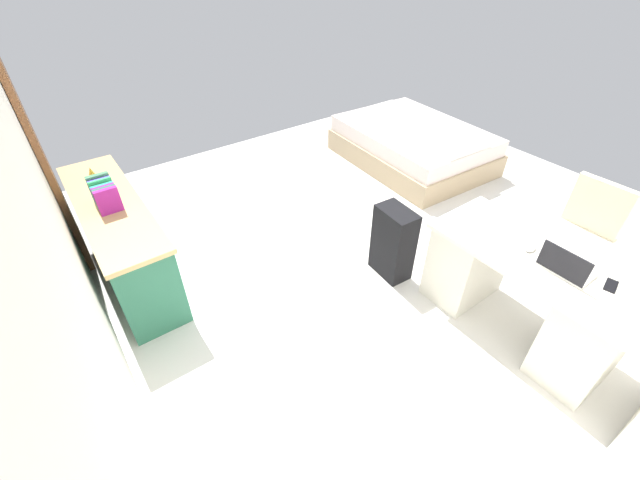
% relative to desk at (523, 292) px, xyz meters
% --- Properties ---
extents(ground_plane, '(6.06, 6.06, 0.00)m').
position_rel_desk_xyz_m(ground_plane, '(1.34, 0.09, -0.38)').
color(ground_plane, silver).
extents(wall_back, '(4.64, 0.10, 2.86)m').
position_rel_desk_xyz_m(wall_back, '(1.34, 2.62, 1.05)').
color(wall_back, white).
rests_on(wall_back, ground_plane).
extents(door_wooden, '(0.88, 0.05, 2.04)m').
position_rel_desk_xyz_m(door_wooden, '(3.11, 2.54, 0.64)').
color(door_wooden, brown).
rests_on(door_wooden, ground_plane).
extents(desk, '(1.44, 0.66, 0.73)m').
position_rel_desk_xyz_m(desk, '(0.00, 0.00, 0.00)').
color(desk, silver).
rests_on(desk, ground_plane).
extents(office_chair, '(0.52, 0.52, 0.94)m').
position_rel_desk_xyz_m(office_chair, '(0.06, -0.86, 0.04)').
color(office_chair, black).
rests_on(office_chair, ground_plane).
extents(credenza, '(1.80, 0.48, 0.76)m').
position_rel_desk_xyz_m(credenza, '(2.41, 2.24, -0.00)').
color(credenza, '#28664C').
rests_on(credenza, ground_plane).
extents(bed, '(1.97, 1.50, 0.58)m').
position_rel_desk_xyz_m(bed, '(2.45, -1.43, -0.14)').
color(bed, tan).
rests_on(bed, ground_plane).
extents(suitcase_black, '(0.37, 0.24, 0.67)m').
position_rel_desk_xyz_m(suitcase_black, '(1.03, 0.33, -0.05)').
color(suitcase_black, black).
rests_on(suitcase_black, ground_plane).
extents(laptop, '(0.31, 0.22, 0.21)m').
position_rel_desk_xyz_m(laptop, '(-0.19, 0.03, 0.40)').
color(laptop, silver).
rests_on(laptop, desk).
extents(computer_mouse, '(0.06, 0.10, 0.03)m').
position_rel_desk_xyz_m(computer_mouse, '(0.07, -0.01, 0.36)').
color(computer_mouse, white).
rests_on(computer_mouse, desk).
extents(cell_phone_near_laptop, '(0.10, 0.15, 0.01)m').
position_rel_desk_xyz_m(cell_phone_near_laptop, '(-0.43, -0.10, 0.35)').
color(cell_phone_near_laptop, black).
rests_on(cell_phone_near_laptop, desk).
extents(book_row, '(0.28, 0.17, 0.22)m').
position_rel_desk_xyz_m(book_row, '(2.37, 2.24, 0.48)').
color(book_row, '#992088').
rests_on(book_row, credenza).
extents(figurine_small, '(0.08, 0.08, 0.11)m').
position_rel_desk_xyz_m(figurine_small, '(2.90, 2.24, 0.43)').
color(figurine_small, gold).
rests_on(figurine_small, credenza).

